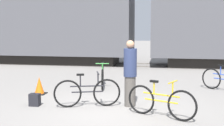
{
  "coord_description": "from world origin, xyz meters",
  "views": [
    {
      "loc": [
        1.4,
        -7.84,
        2.16
      ],
      "look_at": [
        -0.18,
        1.04,
        1.1
      ],
      "focal_mm": 50.0,
      "sensor_mm": 36.0,
      "label": 1
    }
  ],
  "objects_px": {
    "bicycle_green": "(103,77)",
    "bicycle_black": "(87,92)",
    "bicycle_yellow": "(161,102)",
    "person_in_navy": "(130,73)",
    "backpack": "(35,100)",
    "freight_train": "(142,13)",
    "traffic_cone": "(39,86)"
  },
  "relations": [
    {
      "from": "bicycle_green",
      "to": "bicycle_black",
      "type": "bearing_deg",
      "value": -86.89
    },
    {
      "from": "freight_train",
      "to": "bicycle_green",
      "type": "distance_m",
      "value": 7.25
    },
    {
      "from": "backpack",
      "to": "bicycle_green",
      "type": "bearing_deg",
      "value": 65.75
    },
    {
      "from": "bicycle_yellow",
      "to": "person_in_navy",
      "type": "relative_size",
      "value": 0.92
    },
    {
      "from": "freight_train",
      "to": "bicycle_black",
      "type": "xyz_separation_m",
      "value": [
        -0.69,
        -9.45,
        -2.51
      ]
    },
    {
      "from": "traffic_cone",
      "to": "bicycle_green",
      "type": "bearing_deg",
      "value": 38.95
    },
    {
      "from": "freight_train",
      "to": "backpack",
      "type": "relative_size",
      "value": 68.56
    },
    {
      "from": "person_in_navy",
      "to": "traffic_cone",
      "type": "distance_m",
      "value": 3.26
    },
    {
      "from": "person_in_navy",
      "to": "freight_train",
      "type": "bearing_deg",
      "value": -63.79
    },
    {
      "from": "bicycle_yellow",
      "to": "traffic_cone",
      "type": "height_order",
      "value": "bicycle_yellow"
    },
    {
      "from": "backpack",
      "to": "person_in_navy",
      "type": "bearing_deg",
      "value": 9.8
    },
    {
      "from": "traffic_cone",
      "to": "person_in_navy",
      "type": "bearing_deg",
      "value": -18.13
    },
    {
      "from": "bicycle_black",
      "to": "traffic_cone",
      "type": "relative_size",
      "value": 3.14
    },
    {
      "from": "freight_train",
      "to": "bicycle_yellow",
      "type": "xyz_separation_m",
      "value": [
        1.28,
        -10.11,
        -2.52
      ]
    },
    {
      "from": "freight_train",
      "to": "backpack",
      "type": "distance_m",
      "value": 10.23
    },
    {
      "from": "bicycle_yellow",
      "to": "bicycle_black",
      "type": "relative_size",
      "value": 0.95
    },
    {
      "from": "bicycle_black",
      "to": "backpack",
      "type": "bearing_deg",
      "value": -173.33
    },
    {
      "from": "person_in_navy",
      "to": "backpack",
      "type": "bearing_deg",
      "value": 33.33
    },
    {
      "from": "person_in_navy",
      "to": "backpack",
      "type": "relative_size",
      "value": 5.28
    },
    {
      "from": "bicycle_yellow",
      "to": "backpack",
      "type": "relative_size",
      "value": 4.85
    },
    {
      "from": "bicycle_green",
      "to": "traffic_cone",
      "type": "relative_size",
      "value": 3.15
    },
    {
      "from": "freight_train",
      "to": "person_in_navy",
      "type": "height_order",
      "value": "freight_train"
    },
    {
      "from": "person_in_navy",
      "to": "traffic_cone",
      "type": "xyz_separation_m",
      "value": [
        -3.04,
        1.0,
        -0.65
      ]
    },
    {
      "from": "bicycle_green",
      "to": "bicycle_black",
      "type": "xyz_separation_m",
      "value": [
        0.15,
        -2.7,
        0.01
      ]
    },
    {
      "from": "bicycle_yellow",
      "to": "person_in_navy",
      "type": "distance_m",
      "value": 1.36
    },
    {
      "from": "bicycle_green",
      "to": "backpack",
      "type": "xyz_separation_m",
      "value": [
        -1.29,
        -2.87,
        -0.21
      ]
    },
    {
      "from": "freight_train",
      "to": "bicycle_yellow",
      "type": "distance_m",
      "value": 10.5
    },
    {
      "from": "bicycle_yellow",
      "to": "bicycle_black",
      "type": "xyz_separation_m",
      "value": [
        -1.97,
        0.66,
        0.01
      ]
    },
    {
      "from": "freight_train",
      "to": "backpack",
      "type": "bearing_deg",
      "value": -102.5
    },
    {
      "from": "bicycle_black",
      "to": "freight_train",
      "type": "bearing_deg",
      "value": 85.81
    },
    {
      "from": "freight_train",
      "to": "bicycle_green",
      "type": "height_order",
      "value": "freight_train"
    },
    {
      "from": "person_in_navy",
      "to": "bicycle_black",
      "type": "bearing_deg",
      "value": 37.25
    }
  ]
}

